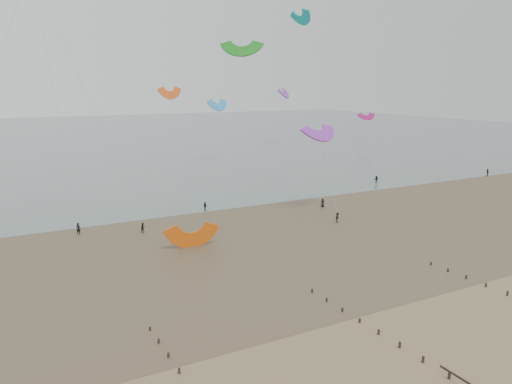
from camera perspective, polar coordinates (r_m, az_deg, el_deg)
ground at (r=44.85m, az=11.16°, el=-17.62°), size 500.00×500.00×0.00m
sea_and_shore at (r=71.03m, az=-9.47°, el=-6.14°), size 500.00×665.00×0.03m
kitesurfer_lead at (r=79.79m, az=-19.64°, el=-3.96°), size 0.82×0.74×1.87m
kitesurfers at (r=97.74m, az=8.26°, el=-0.54°), size 116.99×23.87×1.77m
grounded_kite at (r=70.45m, az=-7.31°, el=-6.23°), size 7.00×5.69×3.62m
kites_airborne at (r=117.97m, az=-21.00°, el=11.77°), size 230.21×98.97×40.72m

